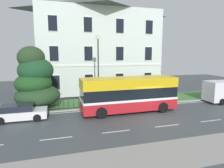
# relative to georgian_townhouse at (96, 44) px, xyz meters

# --- Properties ---
(ground_plane) EXTENTS (60.00, 56.00, 0.18)m
(ground_plane) POSITION_rel_georgian_townhouse_xyz_m (2.03, -13.60, -6.74)
(ground_plane) COLOR #3E4549
(georgian_townhouse) EXTENTS (16.23, 9.89, 13.14)m
(georgian_townhouse) POSITION_rel_georgian_townhouse_xyz_m (0.00, 0.00, 0.00)
(georgian_townhouse) COLOR silver
(georgian_townhouse) RESTS_ON ground_plane
(iron_verge_railing) EXTENTS (14.20, 0.04, 0.97)m
(iron_verge_railing) POSITION_rel_georgian_townhouse_xyz_m (-0.00, -9.99, -6.10)
(iron_verge_railing) COLOR black
(iron_verge_railing) RESTS_ON ground_plane
(evergreen_tree) EXTENTS (4.20, 4.20, 5.93)m
(evergreen_tree) POSITION_rel_georgian_townhouse_xyz_m (-7.75, -8.70, -3.99)
(evergreen_tree) COLOR #423328
(evergreen_tree) RESTS_ON ground_plane
(single_decker_bus) EXTENTS (8.85, 2.82, 3.19)m
(single_decker_bus) POSITION_rel_georgian_townhouse_xyz_m (0.55, -11.95, -5.05)
(single_decker_bus) COLOR #B31B23
(single_decker_bus) RESTS_ON ground_plane
(parked_hatchback_00) EXTENTS (4.08, 1.81, 1.28)m
(parked_hatchback_00) POSITION_rel_georgian_townhouse_xyz_m (-8.78, -11.71, -6.10)
(parked_hatchback_00) COLOR white
(parked_hatchback_00) RESTS_ON ground_plane
(street_lamp_post) EXTENTS (0.36, 0.24, 7.03)m
(street_lamp_post) POSITION_rel_georgian_townhouse_xyz_m (-1.64, -8.87, -2.60)
(street_lamp_post) COLOR #333338
(street_lamp_post) RESTS_ON ground_plane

